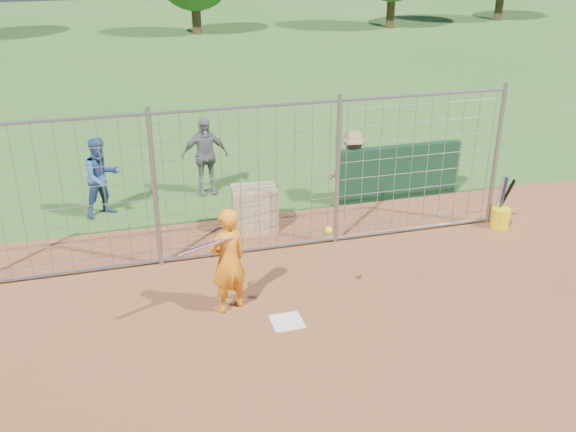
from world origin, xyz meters
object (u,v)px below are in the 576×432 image
object	(u,v)px
batter	(228,261)
bystander_b	(205,156)
equipment_bin	(255,208)
bystander_a	(102,177)
bystander_c	(352,166)
bucket_with_bats	(501,215)

from	to	relation	value
batter	bystander_b	world-z (taller)	bystander_b
equipment_bin	bystander_a	bearing A→B (deg)	158.49
batter	bystander_a	bearing A→B (deg)	-91.42
bystander_b	bystander_c	size ratio (longest dim) A/B	1.14
bystander_c	equipment_bin	xyz separation A→B (m)	(-2.19, -0.84, -0.31)
bystander_a	bystander_c	world-z (taller)	bystander_a
bystander_c	bystander_b	bearing A→B (deg)	-23.90
bystander_b	equipment_bin	size ratio (longest dim) A/B	2.03
batter	equipment_bin	distance (m)	2.78
bystander_a	equipment_bin	bearing A→B (deg)	-54.61
bystander_c	equipment_bin	size ratio (longest dim) A/B	1.78
batter	bucket_with_bats	bearing A→B (deg)	171.24
equipment_bin	bucket_with_bats	world-z (taller)	bucket_with_bats
bystander_c	bucket_with_bats	world-z (taller)	bystander_c
batter	bucket_with_bats	size ratio (longest dim) A/B	1.60
bystander_a	batter	bearing A→B (deg)	-94.12
bystander_b	equipment_bin	xyz separation A→B (m)	(0.56, -1.98, -0.41)
batter	equipment_bin	size ratio (longest dim) A/B	1.96
bucket_with_bats	bystander_a	bearing A→B (deg)	159.52
bystander_c	bucket_with_bats	distance (m)	2.96
bucket_with_bats	equipment_bin	bearing A→B (deg)	164.70
equipment_bin	bucket_with_bats	size ratio (longest dim) A/B	0.82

